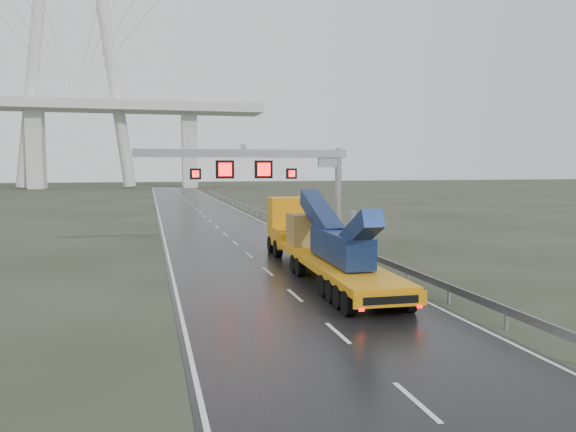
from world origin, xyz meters
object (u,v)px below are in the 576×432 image
object	(u,v)px
exit_sign_pair	(361,231)
striped_barrier	(345,248)
heavy_haul_truck	(313,239)
sign_gantry	(273,171)

from	to	relation	value
exit_sign_pair	striped_barrier	size ratio (longest dim) A/B	1.88
heavy_haul_truck	exit_sign_pair	distance (m)	6.76
striped_barrier	sign_gantry	bearing A→B (deg)	142.61
sign_gantry	striped_barrier	size ratio (longest dim) A/B	12.99
heavy_haul_truck	sign_gantry	bearing A→B (deg)	96.38
sign_gantry	striped_barrier	distance (m)	7.52
exit_sign_pair	striped_barrier	xyz separation A→B (m)	(-1.54, -1.02, -0.93)
heavy_haul_truck	striped_barrier	distance (m)	5.10
sign_gantry	heavy_haul_truck	bearing A→B (deg)	-85.28
exit_sign_pair	striped_barrier	distance (m)	2.07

